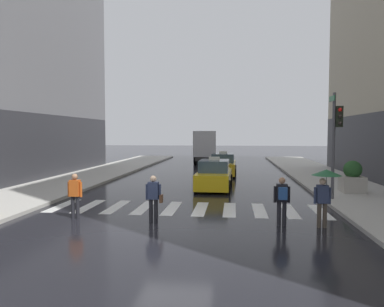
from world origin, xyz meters
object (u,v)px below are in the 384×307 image
Objects in this scene: traffic_light_pole at (336,130)px; planter_near_corner at (352,178)px; box_truck at (205,145)px; pedestrian_with_umbrella at (325,182)px; taxi_lead at (214,176)px; pedestrian_with_handbag at (154,196)px; pedestrian_plain_coat at (75,193)px; pedestrian_with_backpack at (282,198)px; taxi_second at (223,165)px.

planter_near_corner is at bearing 55.02° from traffic_light_pole.
box_truck is 26.07m from pedestrian_with_umbrella.
taxi_lead is 17.50m from box_truck.
pedestrian_with_handbag is at bearing -102.05° from taxi_lead.
planter_near_corner is (11.75, 6.36, -0.07)m from pedestrian_plain_coat.
traffic_light_pole is 5.21m from pedestrian_with_umbrella.
taxi_lead is at bearing 116.94° from pedestrian_with_umbrella.
pedestrian_with_backpack and pedestrian_plain_coat have the same top height.
planter_near_corner is at bearing -49.64° from taxi_second.
planter_near_corner reaches higher than pedestrian_with_backpack.
planter_near_corner is at bearing -10.93° from taxi_lead.
traffic_light_pole is 2.91× the size of pedestrian_with_handbag.
traffic_light_pole is 2.47× the size of pedestrian_with_umbrella.
taxi_second is 14.67m from pedestrian_with_handbag.
box_truck reaches higher than pedestrian_with_umbrella.
pedestrian_with_backpack is 1.00× the size of pedestrian_plain_coat.
traffic_light_pole is 22.10m from box_truck.
planter_near_corner is (4.36, 6.63, -0.10)m from pedestrian_with_backpack.
pedestrian_with_backpack is (2.39, -14.57, 0.25)m from taxi_second.
pedestrian_with_handbag is (-1.70, -7.95, 0.21)m from taxi_lead.
pedestrian_with_umbrella is 1.18× the size of pedestrian_with_handbag.
pedestrian_with_umbrella is at bearing -114.12° from planter_near_corner.
box_truck is at bearing 83.58° from pedestrian_plain_coat.
pedestrian_plain_coat is (-3.00, 0.23, 0.01)m from pedestrian_with_handbag.
box_truck reaches higher than taxi_second.
pedestrian_with_handbag is 10.96m from planter_near_corner.
taxi_second is 15.15m from pedestrian_plain_coat.
taxi_second is at bearing 104.47° from pedestrian_with_umbrella.
traffic_light_pole is 0.63× the size of box_truck.
taxi_second reaches higher than pedestrian_with_backpack.
pedestrian_with_handbag is at bearing -148.02° from traffic_light_pole.
pedestrian_with_handbag is at bearing 179.48° from pedestrian_with_backpack.
taxi_lead is 2.78× the size of pedestrian_with_handbag.
pedestrian_with_handbag is (-5.77, 0.06, -0.58)m from pedestrian_with_umbrella.
traffic_light_pole reaches higher than pedestrian_plain_coat.
taxi_second is at bearing -78.55° from box_truck.
pedestrian_plain_coat is at bearing -151.57° from planter_near_corner.
pedestrian_with_handbag is at bearing 179.36° from pedestrian_with_umbrella.
taxi_lead is 8.44m from pedestrian_with_backpack.
pedestrian_plain_coat is (-5.01, -14.30, 0.21)m from taxi_second.
traffic_light_pole is 8.97m from pedestrian_with_handbag.
planter_near_corner is (8.75, 6.59, -0.06)m from pedestrian_with_handbag.
taxi_lead is at bearing 108.65° from pedestrian_with_backpack.
pedestrian_plain_coat is at bearing -157.16° from traffic_light_pole.
planter_near_corner is (8.93, -18.73, -0.98)m from box_truck.
box_truck is at bearing 90.40° from pedestrian_with_handbag.
pedestrian_plain_coat is (-4.70, -7.72, 0.21)m from taxi_lead.
box_truck is (-1.87, 17.36, 1.13)m from taxi_lead.
pedestrian_with_handbag is at bearing -89.60° from box_truck.
pedestrian_with_umbrella is 1.21× the size of planter_near_corner.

